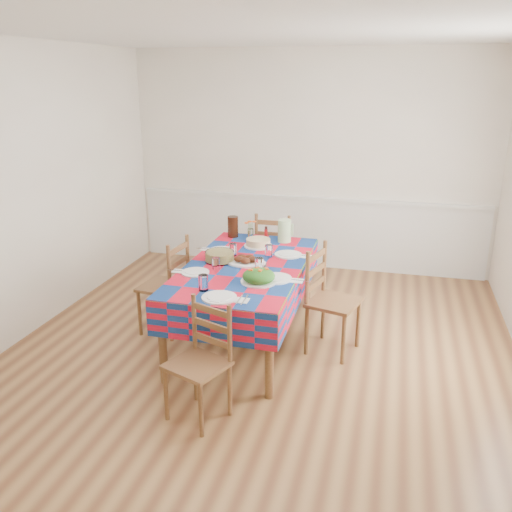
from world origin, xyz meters
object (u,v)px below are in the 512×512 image
Objects in this scene: chair_near at (201,362)px; green_pitcher at (284,231)px; dining_table at (245,273)px; chair_left at (167,286)px; tea_pitcher at (233,227)px; chair_right at (329,301)px; meat_platter at (246,261)px; chair_far at (275,253)px.

green_pitcher is at bearing 106.27° from chair_near.
chair_left reaches higher than dining_table.
tea_pitcher is 1.45m from chair_right.
chair_right is (0.77, -0.02, -0.31)m from meat_platter.
meat_platter reaches higher than dining_table.
meat_platter is 1.66× the size of tea_pitcher.
chair_right is (0.77, -1.21, 0.01)m from chair_far.
chair_right reaches higher than dining_table.
chair_left reaches higher than chair_near.
chair_near is at bearing -79.50° from tea_pitcher.
dining_table is at bearing 112.16° from chair_near.
chair_near is 1.45m from chair_right.
green_pitcher is 2.06m from chair_near.
meat_platter is 1.23m from chair_far.
dining_table is 1.25m from chair_near.
green_pitcher is 1.04m from chair_right.
meat_platter is 0.87m from tea_pitcher.
chair_near is at bearing -89.27° from meat_platter.
chair_far reaches higher than dining_table.
meat_platter is 1.30m from chair_near.
tea_pitcher reaches higher than meat_platter.
dining_table is 1.23m from chair_far.
tea_pitcher is at bearing 113.93° from dining_table.
tea_pitcher is at bearing 46.16° from chair_far.
green_pitcher is (0.20, 0.75, 0.09)m from meat_platter.
chair_near is (0.38, -2.04, -0.43)m from tea_pitcher.
tea_pitcher reaches higher than chair_right.
chair_near is 0.93× the size of chair_left.
tea_pitcher is at bearing 70.06° from chair_right.
green_pitcher is 0.56m from tea_pitcher.
dining_table is 0.92m from tea_pitcher.
green_pitcher is at bearing 113.14° from chair_far.
green_pitcher reaches higher than chair_left.
chair_left is 1.54m from chair_right.
dining_table is 0.80m from chair_left.
chair_right is (0.57, -0.77, -0.39)m from green_pitcher.
chair_far is 1.01× the size of chair_left.
meat_platter is 1.58× the size of green_pitcher.
green_pitcher reaches higher than chair_far.
chair_near is (0.02, -1.25, -0.35)m from meat_platter.
meat_platter is 0.83m from chair_left.
chair_far is 1.45m from chair_left.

